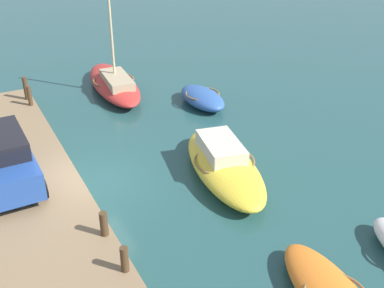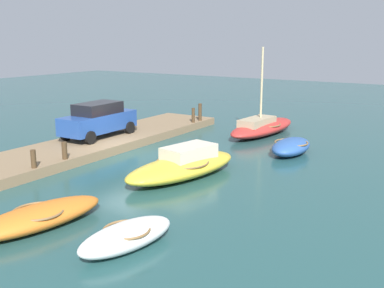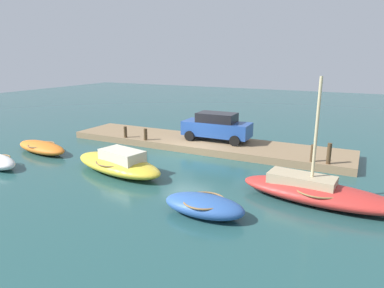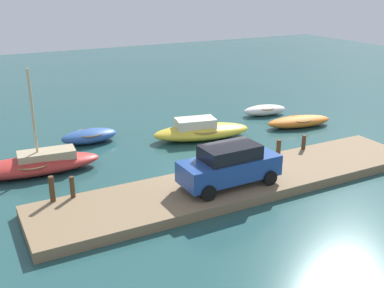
# 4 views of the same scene
# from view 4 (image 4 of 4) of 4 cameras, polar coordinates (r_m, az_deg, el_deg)

# --- Properties ---
(ground_plane) EXTENTS (84.00, 84.00, 0.00)m
(ground_plane) POSITION_cam_4_polar(r_m,az_deg,el_deg) (21.92, 2.99, -3.31)
(ground_plane) COLOR #234C4C
(dock_platform) EXTENTS (18.10, 3.64, 0.42)m
(dock_platform) POSITION_cam_4_polar(r_m,az_deg,el_deg) (20.25, 5.97, -4.78)
(dock_platform) COLOR #846B4C
(dock_platform) RESTS_ON ground_plane
(sailboat_red) EXTENTS (6.34, 2.47, 4.94)m
(sailboat_red) POSITION_cam_4_polar(r_m,az_deg,el_deg) (22.64, -19.03, -2.39)
(sailboat_red) COLOR #B72D28
(sailboat_red) RESTS_ON ground_plane
(motorboat_yellow) EXTENTS (5.87, 3.12, 1.22)m
(motorboat_yellow) POSITION_cam_4_polar(r_m,az_deg,el_deg) (26.05, 1.11, 1.69)
(motorboat_yellow) COLOR gold
(motorboat_yellow) RESTS_ON ground_plane
(rowboat_blue) EXTENTS (3.10, 1.60, 0.75)m
(rowboat_blue) POSITION_cam_4_polar(r_m,az_deg,el_deg) (26.11, -12.62, 0.99)
(rowboat_blue) COLOR #2D569E
(rowboat_blue) RESTS_ON ground_plane
(rowboat_orange) EXTENTS (4.36, 2.11, 0.65)m
(rowboat_orange) POSITION_cam_4_polar(r_m,az_deg,el_deg) (29.03, 13.13, 2.76)
(rowboat_orange) COLOR orange
(rowboat_orange) RESTS_ON ground_plane
(dinghy_white) EXTENTS (3.13, 1.72, 0.67)m
(dinghy_white) POSITION_cam_4_polar(r_m,az_deg,el_deg) (31.09, 9.01, 4.19)
(dinghy_white) COLOR white
(dinghy_white) RESTS_ON ground_plane
(mooring_post_west) EXTENTS (0.21, 0.21, 1.05)m
(mooring_post_west) POSITION_cam_4_polar(r_m,az_deg,el_deg) (18.65, -17.00, -5.36)
(mooring_post_west) COLOR #47331E
(mooring_post_west) RESTS_ON dock_platform
(mooring_post_mid_west) EXTENTS (0.19, 0.19, 0.88)m
(mooring_post_mid_west) POSITION_cam_4_polar(r_m,az_deg,el_deg) (18.81, -14.64, -5.18)
(mooring_post_mid_west) COLOR #47331E
(mooring_post_mid_west) RESTS_ON dock_platform
(mooring_post_mid_east) EXTENTS (0.23, 0.23, 0.74)m
(mooring_post_mid_east) POSITION_cam_4_polar(r_m,az_deg,el_deg) (23.02, 10.70, -0.37)
(mooring_post_mid_east) COLOR #47331E
(mooring_post_mid_east) RESTS_ON dock_platform
(mooring_post_east) EXTENTS (0.21, 0.21, 0.73)m
(mooring_post_east) POSITION_cam_4_polar(r_m,az_deg,el_deg) (24.01, 13.70, 0.24)
(mooring_post_east) COLOR #47331E
(mooring_post_east) RESTS_ON dock_platform
(parked_car) EXTENTS (4.31, 1.90, 1.78)m
(parked_car) POSITION_cam_4_polar(r_m,az_deg,el_deg) (19.12, 4.68, -2.61)
(parked_car) COLOR #234793
(parked_car) RESTS_ON dock_platform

